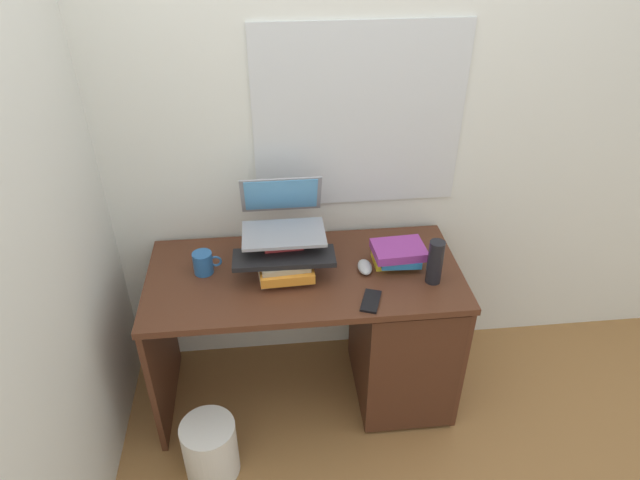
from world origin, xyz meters
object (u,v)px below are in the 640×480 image
object	(u,v)px
desk	(379,328)
computer_mouse	(365,267)
laptop	(283,217)
keyboard	(284,258)
book_stack_side	(398,254)
book_stack_tall	(285,251)
wastebasket	(210,449)
water_bottle	(435,262)
book_stack_keyboard_riser	(286,269)
cell_phone	(371,301)
mug	(203,263)

from	to	relation	value
desk	computer_mouse	xyz separation A→B (m)	(-0.08, 0.01, 0.35)
laptop	keyboard	distance (m)	0.18
book_stack_side	computer_mouse	world-z (taller)	book_stack_side
book_stack_tall	wastebasket	world-z (taller)	book_stack_tall
book_stack_side	wastebasket	bearing A→B (deg)	-153.48
water_bottle	keyboard	bearing A→B (deg)	171.88
book_stack_tall	laptop	xyz separation A→B (m)	(-0.00, 0.06, 0.13)
desk	book_stack_side	size ratio (longest dim) A/B	5.86
book_stack_keyboard_riser	keyboard	distance (m)	0.06
cell_phone	laptop	bearing A→B (deg)	154.23
book_stack_tall	book_stack_keyboard_riser	size ratio (longest dim) A/B	1.05
mug	computer_mouse	bearing A→B (deg)	-4.94
book_stack_side	water_bottle	bearing A→B (deg)	-48.42
computer_mouse	wastebasket	bearing A→B (deg)	-150.89
mug	wastebasket	size ratio (longest dim) A/B	0.44
laptop	mug	xyz separation A→B (m)	(-0.34, -0.07, -0.16)
laptop	water_bottle	xyz separation A→B (m)	(0.61, -0.23, -0.11)
computer_mouse	water_bottle	world-z (taller)	water_bottle
mug	keyboard	bearing A→B (deg)	-12.35
wastebasket	laptop	bearing A→B (deg)	55.12
laptop	cell_phone	distance (m)	0.51
keyboard	cell_phone	size ratio (longest dim) A/B	3.09
water_bottle	computer_mouse	bearing A→B (deg)	159.13
computer_mouse	laptop	bearing A→B (deg)	159.72
keyboard	mug	world-z (taller)	keyboard
desk	water_bottle	xyz separation A→B (m)	(0.19, -0.09, 0.43)
laptop	computer_mouse	xyz separation A→B (m)	(0.34, -0.12, -0.19)
computer_mouse	water_bottle	xyz separation A→B (m)	(0.27, -0.10, 0.08)
book_stack_side	desk	bearing A→B (deg)	-146.87
laptop	wastebasket	bearing A→B (deg)	-124.88
desk	computer_mouse	distance (m)	0.36
mug	laptop	bearing A→B (deg)	10.91
book_stack_tall	book_stack_side	world-z (taller)	book_stack_tall
desk	book_stack_side	world-z (taller)	book_stack_side
book_stack_tall	computer_mouse	xyz separation A→B (m)	(0.34, -0.07, -0.06)
book_stack_side	wastebasket	xyz separation A→B (m)	(-0.84, -0.42, -0.64)
keyboard	computer_mouse	xyz separation A→B (m)	(0.34, 0.02, -0.08)
book_stack_side	book_stack_keyboard_riser	bearing A→B (deg)	-174.15
keyboard	book_stack_tall	bearing A→B (deg)	86.41
keyboard	water_bottle	xyz separation A→B (m)	(0.61, -0.09, -0.00)
computer_mouse	book_stack_keyboard_riser	bearing A→B (deg)	-177.26
keyboard	computer_mouse	distance (m)	0.35
book_stack_keyboard_riser	laptop	xyz separation A→B (m)	(0.00, 0.14, 0.17)
book_stack_keyboard_riser	book_stack_side	xyz separation A→B (m)	(0.49, 0.05, 0.01)
laptop	book_stack_tall	bearing A→B (deg)	-88.45
book_stack_keyboard_riser	book_stack_side	size ratio (longest dim) A/B	1.02
book_stack_tall	wastebasket	xyz separation A→B (m)	(-0.36, -0.45, -0.67)
book_stack_side	wastebasket	size ratio (longest dim) A/B	0.82
desk	water_bottle	distance (m)	0.48
keyboard	laptop	bearing A→B (deg)	88.94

